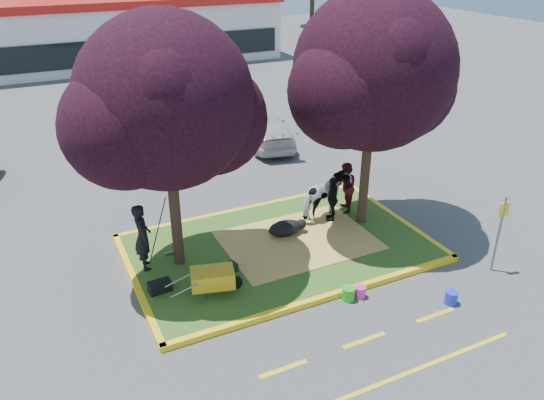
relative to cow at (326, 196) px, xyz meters
name	(u,v)px	position (x,y,z in m)	size (l,w,h in m)	color
ground	(280,250)	(-2.02, -0.86, -0.89)	(90.00, 90.00, 0.00)	#424244
median_island	(280,247)	(-2.02, -0.86, -0.81)	(8.00, 5.00, 0.15)	#2E5219
curb_near	(326,297)	(-2.02, -3.44, -0.81)	(8.30, 0.16, 0.15)	yellow
curb_far	(244,210)	(-2.02, 1.72, -0.81)	(8.30, 0.16, 0.15)	yellow
curb_left	(136,284)	(-6.10, -0.86, -0.81)	(0.16, 5.30, 0.15)	yellow
curb_right	(396,218)	(2.06, -0.86, -0.81)	(0.16, 5.30, 0.15)	yellow
straw_bedding	(298,240)	(-1.42, -0.86, -0.73)	(4.20, 3.00, 0.01)	tan
tree_purple_left	(167,110)	(-4.80, -0.48, 3.47)	(5.06, 4.20, 6.51)	black
tree_purple_right	(374,78)	(0.90, -0.68, 3.68)	(5.30, 4.40, 6.82)	black
fire_lane_stripe_a	(283,369)	(-4.02, -5.06, -0.88)	(1.10, 0.12, 0.01)	yellow
fire_lane_stripe_b	(364,340)	(-2.02, -5.06, -0.88)	(1.10, 0.12, 0.01)	yellow
fire_lane_stripe_c	(435,315)	(-0.02, -5.06, -0.88)	(1.10, 0.12, 0.01)	yellow
fire_lane_long	(398,377)	(-2.02, -6.26, -0.88)	(6.00, 0.10, 0.01)	yellow
retail_building	(129,28)	(-0.02, 27.12, 1.37)	(20.40, 8.40, 4.40)	silver
cow	(326,196)	(0.00, 0.00, 0.00)	(0.79, 1.74, 1.47)	white
calf	(285,228)	(-1.61, -0.40, -0.51)	(1.03, 0.58, 0.44)	black
handler	(143,237)	(-5.69, -0.30, 0.18)	(0.67, 0.44, 1.83)	black
visitor_a	(345,188)	(0.75, 0.12, 0.08)	(0.79, 0.62, 1.63)	#461418
visitor_b	(332,199)	(0.11, -0.18, -0.02)	(0.84, 0.35, 1.43)	black
wheelbarrow	(213,278)	(-4.49, -2.24, -0.25)	(1.86, 0.87, 0.70)	black
gear_bag_dark	(160,286)	(-5.64, -1.54, -0.60)	(0.55, 0.30, 0.28)	black
gear_bag_green	(229,268)	(-3.81, -1.49, -0.62)	(0.43, 0.27, 0.23)	black
sign_post	(500,227)	(2.62, -4.23, 0.42)	(0.30, 0.06, 2.16)	slate
bucket_green	(348,294)	(-1.54, -3.66, -0.71)	(0.32, 0.32, 0.34)	green
bucket_pink	(360,292)	(-1.22, -3.70, -0.74)	(0.28, 0.28, 0.30)	#E9338E
bucket_blue	(451,298)	(0.62, -4.86, -0.72)	(0.31, 0.31, 0.33)	#1B32DB
car_silver	(109,149)	(-5.17, 7.60, -0.23)	(1.39, 3.97, 1.31)	#9EA1A6
car_red	(139,135)	(-3.77, 8.62, -0.17)	(2.37, 5.14, 1.43)	#A50D22
car_white	(267,131)	(1.30, 7.02, -0.26)	(1.76, 4.32, 1.25)	silver
car_grey	(337,116)	(5.12, 7.53, -0.29)	(1.25, 3.59, 1.18)	#54565C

